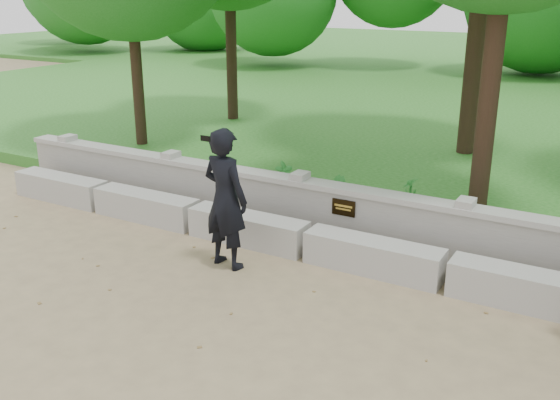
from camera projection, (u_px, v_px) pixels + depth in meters
The scene contains 8 objects.
ground at pixel (232, 313), 7.38m from camera, with size 80.00×80.00×0.00m, color #96825C.
lawn at pixel (493, 111), 18.81m from camera, with size 40.00×22.00×0.25m, color #216216.
concrete_bench at pixel (307, 242), 8.86m from camera, with size 11.90×0.45×0.45m.
parapet_wall at pixel (329, 211), 9.36m from camera, with size 12.50×0.35×0.90m.
man_main at pixel (225, 199), 8.34m from camera, with size 0.77×0.69×1.94m.
shrub_a at pixel (285, 181), 10.44m from camera, with size 0.35×0.23×0.66m, color #2B802D.
shrub_b at pixel (337, 193), 10.00m from camera, with size 0.30×0.24×0.55m, color #2B802D.
shrub_d at pixel (410, 194), 9.93m from camera, with size 0.31×0.28×0.56m, color #2B802D.
Camera 1 is at (3.76, -5.39, 3.66)m, focal length 40.00 mm.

